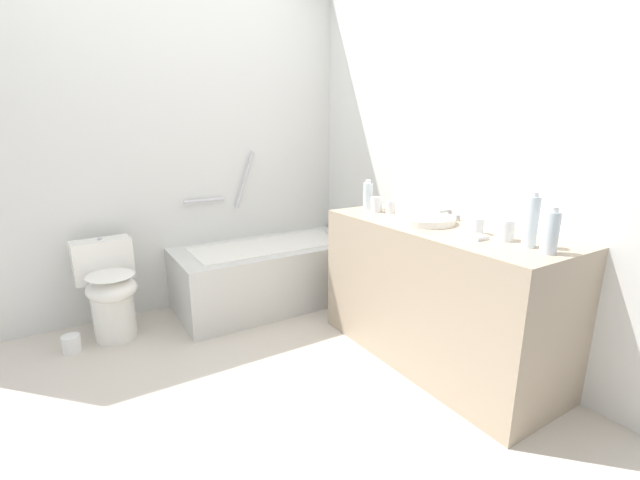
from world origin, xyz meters
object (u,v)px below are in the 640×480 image
(drinking_glass_2, at_px, (390,207))
(sink_faucet, at_px, (448,215))
(toilet, at_px, (110,290))
(toilet_paper_roll, at_px, (72,344))
(water_bottle_2, at_px, (550,232))
(sink_basin, at_px, (424,219))
(soap_dish, at_px, (478,237))
(drinking_glass_1, at_px, (376,204))
(drinking_glass_0, at_px, (506,230))
(drinking_glass_3, at_px, (477,226))
(water_bottle_0, at_px, (368,196))
(bathtub, at_px, (271,272))
(water_bottle_1, at_px, (531,221))

(drinking_glass_2, bearing_deg, sink_faucet, -62.22)
(toilet, relative_size, toilet_paper_roll, 6.04)
(water_bottle_2, bearing_deg, drinking_glass_2, 89.01)
(toilet, xyz_separation_m, sink_basin, (1.60, -1.25, 0.53))
(soap_dish, bearing_deg, drinking_glass_2, 84.31)
(water_bottle_2, xyz_separation_m, soap_dish, (-0.06, 0.32, -0.09))
(soap_dish, bearing_deg, sink_basin, 83.72)
(water_bottle_2, distance_m, drinking_glass_1, 1.16)
(toilet, xyz_separation_m, drinking_glass_2, (1.62, -0.91, 0.55))
(drinking_glass_1, distance_m, drinking_glass_2, 0.10)
(sink_basin, bearing_deg, drinking_glass_2, 85.05)
(drinking_glass_0, xyz_separation_m, drinking_glass_2, (-0.02, 0.83, -0.01))
(sink_faucet, height_order, water_bottle_2, water_bottle_2)
(drinking_glass_3, relative_size, soap_dish, 0.96)
(water_bottle_2, xyz_separation_m, drinking_glass_0, (0.04, 0.24, -0.05))
(water_bottle_0, bearing_deg, toilet, 155.85)
(sink_faucet, bearing_deg, water_bottle_2, -104.67)
(toilet, distance_m, drinking_glass_1, 1.87)
(sink_basin, bearing_deg, bathtub, 109.97)
(sink_faucet, bearing_deg, sink_basin, -180.00)
(drinking_glass_1, relative_size, soap_dish, 1.10)
(toilet_paper_roll, bearing_deg, sink_faucet, -29.34)
(toilet, xyz_separation_m, water_bottle_1, (1.63, -1.88, 0.63))
(toilet_paper_roll, bearing_deg, drinking_glass_0, -41.07)
(drinking_glass_0, bearing_deg, sink_faucet, 72.66)
(water_bottle_2, xyz_separation_m, drinking_glass_2, (0.02, 1.07, -0.06))
(water_bottle_1, relative_size, drinking_glass_2, 3.31)
(drinking_glass_1, distance_m, soap_dish, 0.83)
(toilet, relative_size, water_bottle_0, 3.34)
(drinking_glass_2, bearing_deg, water_bottle_2, -90.99)
(drinking_glass_1, bearing_deg, water_bottle_1, -86.99)
(soap_dish, bearing_deg, sink_faucet, 59.08)
(drinking_glass_0, xyz_separation_m, toilet_paper_roll, (-1.91, 1.66, -0.84))
(water_bottle_1, bearing_deg, toilet, 130.95)
(water_bottle_2, height_order, drinking_glass_3, water_bottle_2)
(water_bottle_1, distance_m, soap_dish, 0.25)
(toilet, bearing_deg, water_bottle_1, 36.78)
(toilet, distance_m, drinking_glass_2, 1.94)
(sink_faucet, relative_size, toilet_paper_roll, 1.38)
(drinking_glass_3, bearing_deg, water_bottle_2, -93.65)
(sink_faucet, relative_size, water_bottle_1, 0.59)
(soap_dish, bearing_deg, water_bottle_2, -80.10)
(toilet, bearing_deg, sink_faucet, 51.12)
(drinking_glass_2, bearing_deg, drinking_glass_3, -89.39)
(toilet, xyz_separation_m, soap_dish, (1.55, -1.66, 0.52))
(water_bottle_1, height_order, water_bottle_2, water_bottle_1)
(drinking_glass_0, relative_size, toilet_paper_roll, 0.93)
(toilet_paper_roll, bearing_deg, water_bottle_1, -43.42)
(toilet, height_order, soap_dish, soap_dish)
(drinking_glass_2, bearing_deg, drinking_glass_0, -88.72)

